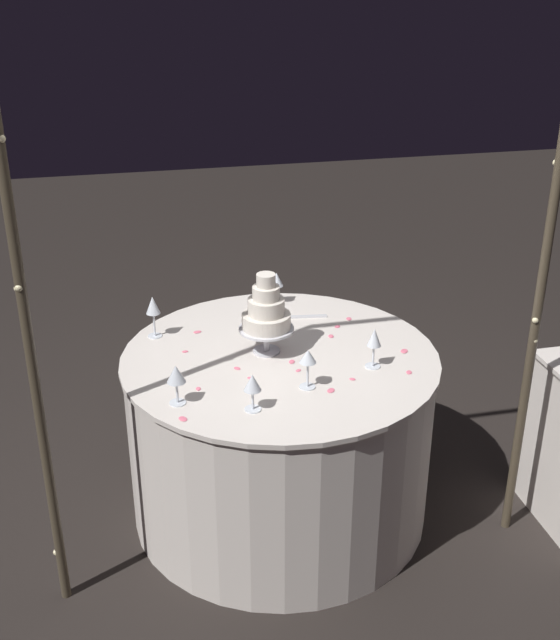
{
  "coord_description": "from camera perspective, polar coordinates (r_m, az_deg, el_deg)",
  "views": [
    {
      "loc": [
        0.62,
        2.74,
        2.22
      ],
      "look_at": [
        0.0,
        0.0,
        0.9
      ],
      "focal_mm": 44.53,
      "sensor_mm": 36.0,
      "label": 1
    }
  ],
  "objects": [
    {
      "name": "ground_plane",
      "position": [
        3.58,
        0.0,
        -13.25
      ],
      "size": [
        12.0,
        12.0,
        0.0
      ],
      "primitive_type": "plane",
      "color": "black"
    },
    {
      "name": "decorative_arch",
      "position": [
        2.59,
        1.66,
        8.6
      ],
      "size": [
        1.86,
        0.06,
        2.32
      ],
      "color": "#473D2D",
      "rests_on": "ground"
    },
    {
      "name": "main_table",
      "position": [
        3.36,
        0.0,
        -8.23
      ],
      "size": [
        1.27,
        1.27,
        0.75
      ],
      "color": "silver",
      "rests_on": "ground"
    },
    {
      "name": "tiered_cake",
      "position": [
        3.12,
        -1.0,
        0.51
      ],
      "size": [
        0.22,
        0.22,
        0.34
      ],
      "color": "silver",
      "rests_on": "main_table"
    },
    {
      "name": "wine_glass_0",
      "position": [
        2.89,
        2.01,
        -2.8
      ],
      "size": [
        0.06,
        0.06,
        0.16
      ],
      "color": "silver",
      "rests_on": "main_table"
    },
    {
      "name": "wine_glass_1",
      "position": [
        3.6,
        -0.25,
        2.83
      ],
      "size": [
        0.06,
        0.06,
        0.15
      ],
      "color": "silver",
      "rests_on": "main_table"
    },
    {
      "name": "wine_glass_2",
      "position": [
        2.76,
        -1.99,
        -4.64
      ],
      "size": [
        0.06,
        0.06,
        0.14
      ],
      "color": "silver",
      "rests_on": "main_table"
    },
    {
      "name": "wine_glass_3",
      "position": [
        3.05,
        6.78,
        -1.4
      ],
      "size": [
        0.06,
        0.06,
        0.16
      ],
      "color": "silver",
      "rests_on": "main_table"
    },
    {
      "name": "wine_glass_4",
      "position": [
        3.31,
        -9.12,
        0.92
      ],
      "size": [
        0.06,
        0.06,
        0.18
      ],
      "color": "silver",
      "rests_on": "main_table"
    },
    {
      "name": "wine_glass_5",
      "position": [
        2.81,
        -7.48,
        -3.97
      ],
      "size": [
        0.07,
        0.07,
        0.15
      ],
      "color": "silver",
      "rests_on": "main_table"
    },
    {
      "name": "cake_knife",
      "position": [
        3.49,
        0.67,
        0.23
      ],
      "size": [
        0.3,
        0.06,
        0.01
      ],
      "color": "silver",
      "rests_on": "main_table"
    },
    {
      "name": "rose_petal_0",
      "position": [
        3.57,
        -2.09,
        0.75
      ],
      "size": [
        0.02,
        0.03,
        0.0
      ],
      "primitive_type": "ellipsoid",
      "rotation": [
        0.0,
        0.0,
        4.85
      ],
      "color": "#EA6B84",
      "rests_on": "main_table"
    },
    {
      "name": "rose_petal_1",
      "position": [
        3.07,
        -3.1,
        -3.49
      ],
      "size": [
        0.03,
        0.04,
        0.0
      ],
      "primitive_type": "ellipsoid",
      "rotation": [
        0.0,
        0.0,
        2.2
      ],
      "color": "#EA6B84",
      "rests_on": "main_table"
    },
    {
      "name": "rose_petal_2",
      "position": [
        3.37,
        -5.96,
        -0.86
      ],
      "size": [
        0.04,
        0.03,
        0.0
      ],
      "primitive_type": "ellipsoid",
      "rotation": [
        0.0,
        0.0,
        3.36
      ],
      "color": "#EA6B84",
      "rests_on": "main_table"
    },
    {
      "name": "rose_petal_3",
      "position": [
        3.0,
        -2.13,
        -4.18
      ],
      "size": [
        0.03,
        0.03,
        0.0
      ],
      "primitive_type": "ellipsoid",
      "rotation": [
        0.0,
        0.0,
        5.85
      ],
      "color": "#EA6B84",
      "rests_on": "main_table"
    },
    {
      "name": "rose_petal_4",
      "position": [
        3.41,
        4.15,
        -0.47
      ],
      "size": [
        0.04,
        0.04,
        0.0
      ],
      "primitive_type": "ellipsoid",
      "rotation": [
        0.0,
        0.0,
        4.0
      ],
      "color": "#EA6B84",
      "rests_on": "main_table"
    },
    {
      "name": "rose_petal_5",
      "position": [
        2.94,
        -2.08,
        -4.84
      ],
      "size": [
        0.03,
        0.03,
        0.0
      ],
      "primitive_type": "ellipsoid",
      "rotation": [
        0.0,
        0.0,
        4.2
      ],
      "color": "#EA6B84",
      "rests_on": "main_table"
    },
    {
      "name": "rose_petal_6",
      "position": [
        3.24,
        8.92,
        -2.22
      ],
      "size": [
        0.05,
        0.05,
        0.0
      ],
      "primitive_type": "ellipsoid",
      "rotation": [
        0.0,
        0.0,
        4.11
      ],
      "color": "#EA6B84",
      "rests_on": "main_table"
    },
    {
      "name": "rose_petal_7",
      "position": [
        3.33,
        3.68,
        -1.17
      ],
      "size": [
        0.03,
        0.04,
        0.0
      ],
      "primitive_type": "ellipsoid",
      "rotation": [
        0.0,
        0.0,
        1.39
      ],
      "color": "#EA6B84",
      "rests_on": "main_table"
    },
    {
      "name": "rose_petal_8",
      "position": [
        3.12,
        0.85,
        -3.01
      ],
      "size": [
        0.03,
        0.04,
        0.0
      ],
      "primitive_type": "ellipsoid",
      "rotation": [
        0.0,
        0.0,
        1.19
      ],
      "color": "#EA6B84",
      "rests_on": "main_table"
    },
    {
      "name": "rose_petal_9",
      "position": [
        3.01,
        5.22,
        -4.25
      ],
      "size": [
        0.03,
        0.03,
        0.0
      ],
      "primitive_type": "ellipsoid",
      "rotation": [
        0.0,
        0.0,
        2.55
      ],
      "color": "#EA6B84",
      "rests_on": "main_table"
    },
    {
      "name": "rose_petal_10",
      "position": [
        3.49,
        4.97,
        0.09
      ],
      "size": [
        0.03,
        0.04,
        0.0
      ],
      "primitive_type": "ellipsoid",
      "rotation": [
        0.0,
        0.0,
        1.39
      ],
      "color": "#EA6B84",
      "rests_on": "main_table"
    },
    {
      "name": "rose_petal_11",
      "position": [
        2.77,
        -6.99,
        -7.06
      ],
      "size": [
        0.04,
        0.04,
        0.0
      ],
      "primitive_type": "ellipsoid",
      "rotation": [
        0.0,
        0.0,
        5.2
      ],
      "color": "#EA6B84",
      "rests_on": "main_table"
    },
    {
      "name": "rose_petal_12",
      "position": [
        2.95,
        -5.89,
        -4.93
      ],
      "size": [
        0.02,
        0.03,
        0.0
      ],
      "primitive_type": "ellipsoid",
      "rotation": [
        0.0,
        0.0,
        4.62
      ],
      "color": "#EA6B84",
      "rests_on": "main_table"
    },
    {
      "name": "rose_petal_13",
      "position": [
        3.22,
        -6.83,
        -2.26
      ],
      "size": [
        0.03,
        0.02,
        0.0
      ],
      "primitive_type": "ellipsoid",
      "rotation": [
        0.0,
        0.0,
        3.14
      ],
      "color": "#EA6B84",
      "rests_on": "main_table"
    },
    {
      "name": "rose_petal_14",
      "position": [
        2.93,
        3.68,
        -5.07
      ],
      "size": [
        0.04,
        0.04,
        0.0
      ],
      "primitive_type": "ellipsoid",
      "rotation": [
        0.0,
        0.0,
        0.85
      ],
      "color": "#EA6B84",
      "rests_on": "main_table"
    },
    {
      "name": "rose_petal_15",
      "position": [
        3.08,
        9.25,
        -3.73
      ],
      "size": [
        0.03,
        0.04,
        0.0
      ],
      "primitive_type": "ellipsoid",
      "rotation": [
        0.0,
        0.0,
        4.26
      ],
      "color": "#EA6B84",
      "rests_on": "main_table"
    },
    {
      "name": "rose_petal_16",
      "position": [
        3.05,
        1.33,
        -3.64
      ],
      "size": [
        0.03,
        0.03,
        0.0
      ],
      "primitive_type": "ellipsoid",
      "rotation": [
        0.0,
        0.0,
        3.81
      ],
      "color": "#EA6B84",
      "rests_on": "main_table"
    }
  ]
}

